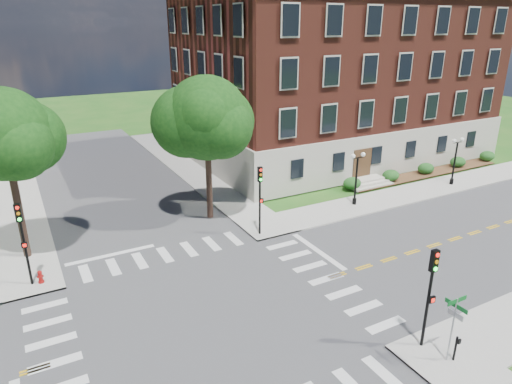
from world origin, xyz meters
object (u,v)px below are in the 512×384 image
traffic_signal_ne (260,192)px  traffic_signal_nw (22,234)px  traffic_signal_se (431,286)px  push_button_post (456,347)px  street_sign_pole (454,317)px  twin_lamp_west (356,176)px  twin_lamp_east (455,158)px  fire_hydrant (40,277)px

traffic_signal_ne → traffic_signal_nw: size_ratio=1.00×
traffic_signal_se → push_button_post: 2.79m
street_sign_pole → push_button_post: (0.25, -0.15, -1.51)m
street_sign_pole → twin_lamp_west: bearing=62.7°
twin_lamp_west → push_button_post: size_ratio=3.53×
twin_lamp_east → push_button_post: bearing=-140.1°
traffic_signal_se → twin_lamp_east: 24.06m
traffic_signal_nw → push_button_post: size_ratio=4.00×
traffic_signal_se → fire_hydrant: (-14.62, 13.95, -2.72)m
push_button_post → twin_lamp_east: bearing=39.9°
traffic_signal_nw → fire_hydrant: (0.46, -0.08, -2.72)m
twin_lamp_east → fire_hydrant: (-33.91, -0.42, -2.06)m
traffic_signal_se → fire_hydrant: 20.39m
traffic_signal_nw → street_sign_pole: (15.28, -15.23, -0.88)m
traffic_signal_nw → twin_lamp_west: traffic_signal_nw is taller
twin_lamp_west → fire_hydrant: size_ratio=5.64×
traffic_signal_ne → street_sign_pole: traffic_signal_ne is taller
traffic_signal_nw → street_sign_pole: bearing=-44.9°
traffic_signal_se → twin_lamp_east: traffic_signal_se is taller
street_sign_pole → fire_hydrant: (-14.82, 15.15, -1.84)m
twin_lamp_west → push_button_post: bearing=-116.4°
push_button_post → fire_hydrant: (-15.08, 15.31, -0.33)m
push_button_post → traffic_signal_nw: bearing=135.3°
push_button_post → fire_hydrant: push_button_post is taller
twin_lamp_west → fire_hydrant: 23.19m
traffic_signal_ne → traffic_signal_nw: same height
twin_lamp_west → twin_lamp_east: same height
push_button_post → fire_hydrant: bearing=134.6°
twin_lamp_west → fire_hydrant: (-23.08, -0.82, -2.06)m
traffic_signal_ne → fire_hydrant: (-13.80, 0.34, -2.72)m
twin_lamp_east → street_sign_pole: 24.64m
traffic_signal_ne → twin_lamp_east: size_ratio=1.13×
street_sign_pole → push_button_post: size_ratio=2.58×
traffic_signal_nw → traffic_signal_se: bearing=-42.9°
traffic_signal_ne → push_button_post: traffic_signal_ne is taller
traffic_signal_se → traffic_signal_ne: 13.63m
street_sign_pole → fire_hydrant: bearing=134.4°
traffic_signal_nw → street_sign_pole: traffic_signal_nw is taller
twin_lamp_east → push_button_post: size_ratio=3.53×
traffic_signal_nw → traffic_signal_ne: bearing=-1.7°
traffic_signal_se → twin_lamp_west: size_ratio=1.13×
fire_hydrant → twin_lamp_west: bearing=2.0°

